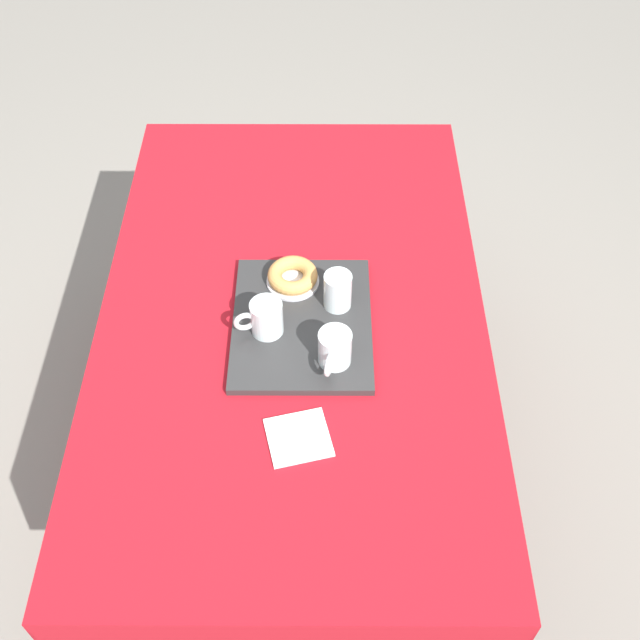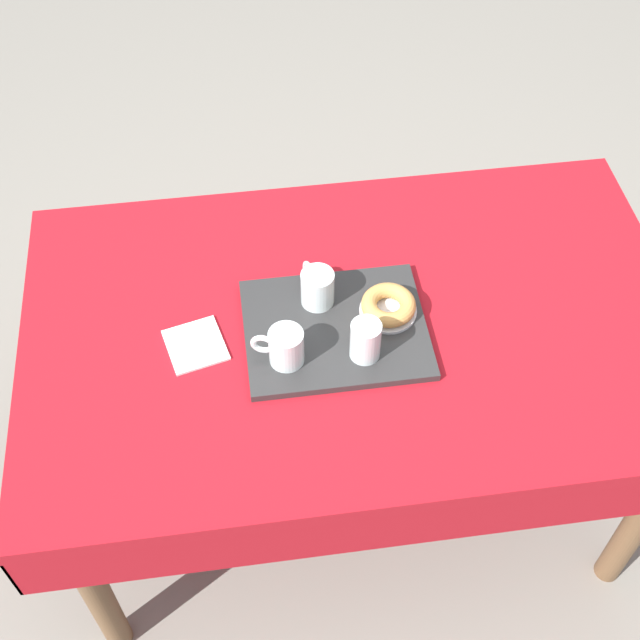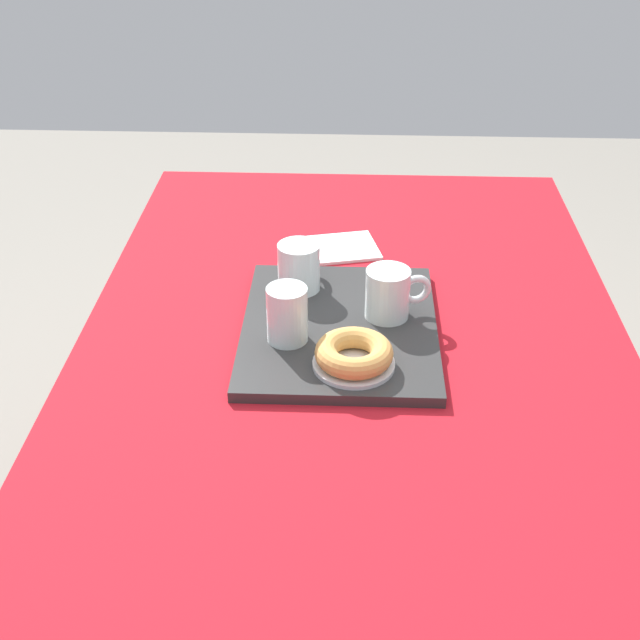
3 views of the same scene
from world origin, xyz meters
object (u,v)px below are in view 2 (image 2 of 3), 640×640
(tea_mug_left, at_px, (285,348))
(tea_mug_right, at_px, (317,288))
(water_glass_near, at_px, (364,341))
(sugar_donut_left, at_px, (389,306))
(paper_napkin, at_px, (196,345))
(donut_plate_left, at_px, (388,312))
(serving_tray, at_px, (335,329))
(dining_table, at_px, (355,345))

(tea_mug_left, height_order, tea_mug_right, same)
(tea_mug_left, relative_size, tea_mug_right, 1.00)
(tea_mug_right, xyz_separation_m, water_glass_near, (0.08, -0.16, 0.00))
(water_glass_near, bearing_deg, sugar_donut_left, 55.02)
(tea_mug_left, height_order, paper_napkin, tea_mug_left)
(paper_napkin, bearing_deg, donut_plate_left, 2.71)
(water_glass_near, xyz_separation_m, sugar_donut_left, (0.07, 0.10, -0.02))
(tea_mug_left, relative_size, water_glass_near, 1.19)
(sugar_donut_left, bearing_deg, tea_mug_right, 158.87)
(tea_mug_right, bearing_deg, serving_tray, -70.15)
(donut_plate_left, xyz_separation_m, sugar_donut_left, (0.00, 0.00, 0.02))
(tea_mug_right, relative_size, sugar_donut_left, 0.93)
(dining_table, height_order, tea_mug_left, tea_mug_left)
(sugar_donut_left, xyz_separation_m, paper_napkin, (-0.42, -0.02, -0.04))
(sugar_donut_left, distance_m, paper_napkin, 0.42)
(tea_mug_left, bearing_deg, dining_table, 30.37)
(dining_table, height_order, water_glass_near, water_glass_near)
(donut_plate_left, distance_m, sugar_donut_left, 0.02)
(serving_tray, bearing_deg, sugar_donut_left, 10.43)
(sugar_donut_left, bearing_deg, serving_tray, -169.57)
(paper_napkin, bearing_deg, tea_mug_right, 15.81)
(tea_mug_left, xyz_separation_m, sugar_donut_left, (0.23, 0.09, -0.02))
(tea_mug_right, xyz_separation_m, paper_napkin, (-0.27, -0.08, -0.06))
(serving_tray, relative_size, donut_plate_left, 3.12)
(water_glass_near, bearing_deg, donut_plate_left, 55.02)
(dining_table, distance_m, sugar_donut_left, 0.15)
(serving_tray, height_order, water_glass_near, water_glass_near)
(serving_tray, xyz_separation_m, tea_mug_left, (-0.11, -0.07, 0.05))
(water_glass_near, relative_size, donut_plate_left, 0.74)
(dining_table, xyz_separation_m, sugar_donut_left, (0.07, -0.00, 0.13))
(donut_plate_left, bearing_deg, paper_napkin, -177.29)
(dining_table, relative_size, serving_tray, 3.73)
(serving_tray, xyz_separation_m, donut_plate_left, (0.12, 0.02, 0.01))
(serving_tray, bearing_deg, tea_mug_right, 109.85)
(water_glass_near, bearing_deg, dining_table, 88.56)
(dining_table, distance_m, tea_mug_right, 0.17)
(dining_table, xyz_separation_m, paper_napkin, (-0.35, -0.02, 0.09))
(donut_plate_left, bearing_deg, sugar_donut_left, 0.00)
(water_glass_near, bearing_deg, tea_mug_right, 115.35)
(serving_tray, xyz_separation_m, paper_napkin, (-0.30, 0.00, -0.01))
(serving_tray, bearing_deg, tea_mug_left, -147.69)
(tea_mug_right, height_order, water_glass_near, water_glass_near)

